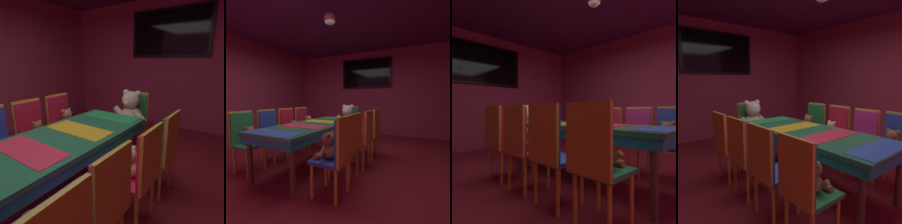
# 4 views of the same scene
# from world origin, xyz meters

# --- Properties ---
(ground_plane) EXTENTS (7.90, 7.90, 0.00)m
(ground_plane) POSITION_xyz_m (0.00, 0.00, 0.00)
(ground_plane) COLOR maroon
(wall_back) EXTENTS (5.20, 0.12, 2.80)m
(wall_back) POSITION_xyz_m (0.00, 3.20, 1.40)
(wall_back) COLOR #99334C
(wall_back) RESTS_ON ground_plane
(wall_right) EXTENTS (0.12, 6.40, 2.80)m
(wall_right) POSITION_xyz_m (2.60, 0.00, 1.40)
(wall_right) COLOR #99334C
(wall_right) RESTS_ON ground_plane
(banquet_table) EXTENTS (0.90, 2.27, 0.75)m
(banquet_table) POSITION_xyz_m (0.00, 0.00, 0.65)
(banquet_table) COLOR #26724C
(banquet_table) RESTS_ON ground_plane
(chair_left_0) EXTENTS (0.42, 0.41, 0.98)m
(chair_left_0) POSITION_xyz_m (-0.86, -0.76, 0.60)
(chair_left_0) COLOR #268C4C
(chair_left_0) RESTS_ON ground_plane
(teddy_left_0) EXTENTS (0.24, 0.31, 0.29)m
(teddy_left_0) POSITION_xyz_m (-0.72, -0.76, 0.58)
(teddy_left_0) COLOR olive
(teddy_left_0) RESTS_ON chair_left_0
(chair_left_1) EXTENTS (0.42, 0.41, 0.98)m
(chair_left_1) POSITION_xyz_m (-0.87, -0.24, 0.60)
(chair_left_1) COLOR #2D47B2
(chair_left_1) RESTS_ON ground_plane
(chair_left_2) EXTENTS (0.42, 0.41, 0.98)m
(chair_left_2) POSITION_xyz_m (-0.86, 0.27, 0.60)
(chair_left_2) COLOR red
(chair_left_2) RESTS_ON ground_plane
(teddy_left_2) EXTENTS (0.22, 0.28, 0.27)m
(teddy_left_2) POSITION_xyz_m (-0.72, 0.27, 0.57)
(teddy_left_2) COLOR brown
(teddy_left_2) RESTS_ON chair_left_2
(chair_left_3) EXTENTS (0.42, 0.41, 0.98)m
(chair_left_3) POSITION_xyz_m (-0.86, 0.79, 0.60)
(chair_left_3) COLOR red
(chair_left_3) RESTS_ON ground_plane
(teddy_left_3) EXTENTS (0.26, 0.34, 0.32)m
(teddy_left_3) POSITION_xyz_m (-0.72, 0.79, 0.60)
(teddy_left_3) COLOR #9E7247
(teddy_left_3) RESTS_ON chair_left_3
(chair_right_0) EXTENTS (0.42, 0.41, 0.98)m
(chair_right_0) POSITION_xyz_m (0.87, -0.76, 0.60)
(chair_right_0) COLOR #2D47B2
(chair_right_0) RESTS_ON ground_plane
(teddy_right_0) EXTENTS (0.27, 0.35, 0.33)m
(teddy_right_0) POSITION_xyz_m (0.72, -0.76, 0.60)
(teddy_right_0) COLOR brown
(teddy_right_0) RESTS_ON chair_right_0
(chair_right_1) EXTENTS (0.42, 0.41, 0.98)m
(chair_right_1) POSITION_xyz_m (0.83, -0.29, 0.60)
(chair_right_1) COLOR #CC338C
(chair_right_1) RESTS_ON ground_plane
(chair_right_2) EXTENTS (0.42, 0.41, 0.98)m
(chair_right_2) POSITION_xyz_m (0.86, 0.24, 0.60)
(chair_right_2) COLOR red
(chair_right_2) RESTS_ON ground_plane
(teddy_right_2) EXTENTS (0.24, 0.31, 0.29)m
(teddy_right_2) POSITION_xyz_m (0.72, 0.24, 0.58)
(teddy_right_2) COLOR beige
(teddy_right_2) RESTS_ON chair_right_2
(chair_right_3) EXTENTS (0.42, 0.41, 0.98)m
(chair_right_3) POSITION_xyz_m (0.87, 0.77, 0.60)
(chair_right_3) COLOR #268C4C
(chair_right_3) RESTS_ON ground_plane
(teddy_right_3) EXTENTS (0.27, 0.35, 0.33)m
(teddy_right_3) POSITION_xyz_m (0.72, 0.77, 0.60)
(teddy_right_3) COLOR olive
(teddy_right_3) RESTS_ON chair_right_3
(throne_chair) EXTENTS (0.41, 0.42, 0.98)m
(throne_chair) POSITION_xyz_m (0.00, 1.68, 0.60)
(throne_chair) COLOR #268C4C
(throne_chair) RESTS_ON ground_plane
(king_teddy_bear) EXTENTS (0.62, 0.48, 0.58)m
(king_teddy_bear) POSITION_xyz_m (0.00, 1.51, 0.71)
(king_teddy_bear) COLOR beige
(king_teddy_bear) RESTS_ON throne_chair
(wall_tv) EXTENTS (1.70, 0.06, 0.99)m
(wall_tv) POSITION_xyz_m (0.00, 3.11, 2.05)
(wall_tv) COLOR black
(pendant_light) EXTENTS (0.20, 0.20, 0.20)m
(pendant_light) POSITION_xyz_m (0.28, 0.09, 2.55)
(pendant_light) COLOR white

